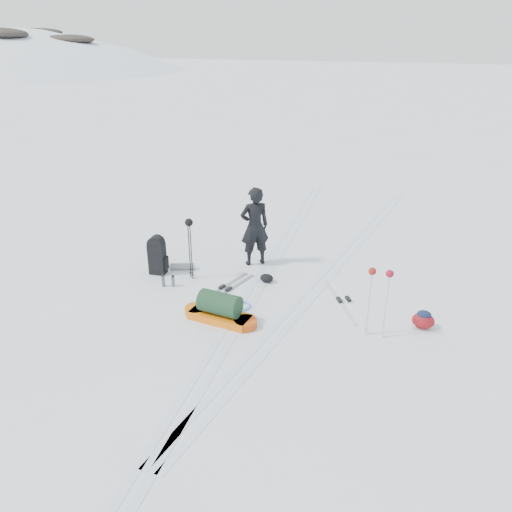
{
  "coord_description": "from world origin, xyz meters",
  "views": [
    {
      "loc": [
        3.39,
        -9.01,
        5.33
      ],
      "look_at": [
        0.07,
        0.19,
        0.95
      ],
      "focal_mm": 35.0,
      "sensor_mm": 36.0,
      "label": 1
    }
  ],
  "objects_px": {
    "pulk_sled": "(220,310)",
    "ski_poles_black": "(189,230)",
    "skier": "(255,227)",
    "expedition_rucksack": "(160,256)"
  },
  "relations": [
    {
      "from": "skier",
      "to": "pulk_sled",
      "type": "relative_size",
      "value": 1.21
    },
    {
      "from": "pulk_sled",
      "to": "ski_poles_black",
      "type": "bearing_deg",
      "value": 138.44
    },
    {
      "from": "pulk_sled",
      "to": "ski_poles_black",
      "type": "xyz_separation_m",
      "value": [
        -1.39,
        1.52,
        0.99
      ]
    },
    {
      "from": "pulk_sled",
      "to": "expedition_rucksack",
      "type": "xyz_separation_m",
      "value": [
        -2.22,
        1.54,
        0.21
      ]
    },
    {
      "from": "expedition_rucksack",
      "to": "pulk_sled",
      "type": "bearing_deg",
      "value": -41.32
    },
    {
      "from": "pulk_sled",
      "to": "ski_poles_black",
      "type": "distance_m",
      "value": 2.29
    },
    {
      "from": "pulk_sled",
      "to": "skier",
      "type": "bearing_deg",
      "value": 101.44
    },
    {
      "from": "skier",
      "to": "ski_poles_black",
      "type": "height_order",
      "value": "skier"
    },
    {
      "from": "skier",
      "to": "ski_poles_black",
      "type": "distance_m",
      "value": 1.72
    },
    {
      "from": "skier",
      "to": "pulk_sled",
      "type": "bearing_deg",
      "value": 57.87
    }
  ]
}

